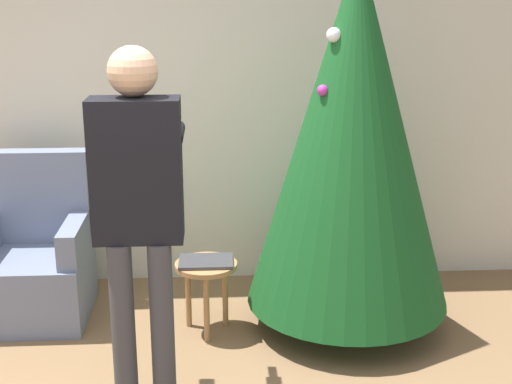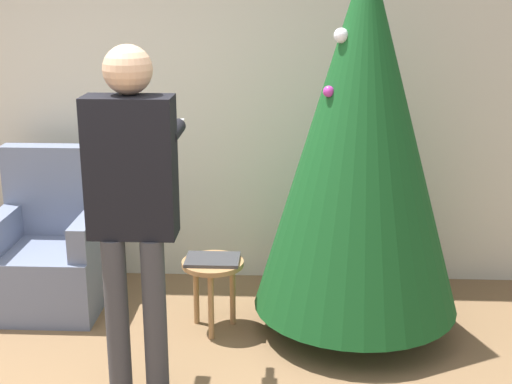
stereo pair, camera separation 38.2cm
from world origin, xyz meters
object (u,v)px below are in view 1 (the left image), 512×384
armchair (34,262)px  side_stool (206,275)px  christmas_tree (352,134)px  person_standing (138,196)px

armchair → side_stool: bearing=-15.8°
armchair → side_stool: 1.16m
christmas_tree → side_stool: size_ratio=5.07×
side_stool → armchair: bearing=164.2°
armchair → person_standing: 1.52m
christmas_tree → armchair: (-1.99, 0.28, -0.88)m
armchair → side_stool: armchair is taller
armchair → christmas_tree: bearing=-7.9°
christmas_tree → armchair: 2.19m
armchair → side_stool: (1.12, -0.32, 0.02)m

